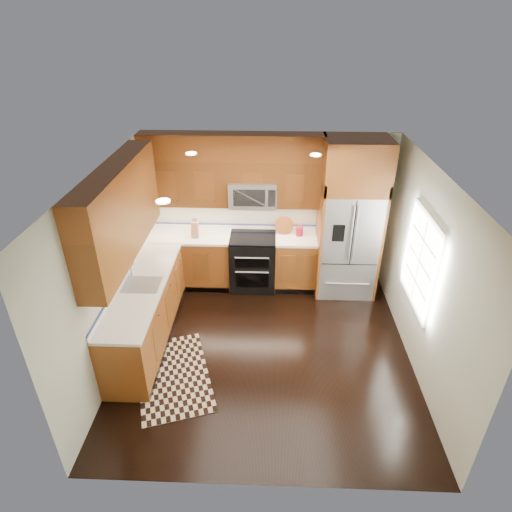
{
  "coord_description": "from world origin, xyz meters",
  "views": [
    {
      "loc": [
        0.05,
        -4.6,
        4.18
      ],
      "look_at": [
        -0.15,
        0.6,
        1.2
      ],
      "focal_mm": 30.0,
      "sensor_mm": 36.0,
      "label": 1
    }
  ],
  "objects_px": {
    "rug": "(174,375)",
    "knife_block": "(195,229)",
    "refrigerator": "(350,220)",
    "utensil_crock": "(300,229)",
    "range": "(253,262)"
  },
  "relations": [
    {
      "from": "rug",
      "to": "knife_block",
      "type": "relative_size",
      "value": 4.69
    },
    {
      "from": "utensil_crock",
      "to": "knife_block",
      "type": "bearing_deg",
      "value": -177.1
    },
    {
      "from": "knife_block",
      "to": "utensil_crock",
      "type": "height_order",
      "value": "utensil_crock"
    },
    {
      "from": "knife_block",
      "to": "utensil_crock",
      "type": "distance_m",
      "value": 1.73
    },
    {
      "from": "range",
      "to": "utensil_crock",
      "type": "distance_m",
      "value": 0.97
    },
    {
      "from": "range",
      "to": "knife_block",
      "type": "bearing_deg",
      "value": 179.03
    },
    {
      "from": "rug",
      "to": "knife_block",
      "type": "bearing_deg",
      "value": 72.16
    },
    {
      "from": "rug",
      "to": "range",
      "type": "bearing_deg",
      "value": 48.73
    },
    {
      "from": "refrigerator",
      "to": "rug",
      "type": "xyz_separation_m",
      "value": [
        -2.5,
        -2.16,
        -1.3
      ]
    },
    {
      "from": "range",
      "to": "refrigerator",
      "type": "xyz_separation_m",
      "value": [
        1.55,
        -0.04,
        0.83
      ]
    },
    {
      "from": "range",
      "to": "utensil_crock",
      "type": "height_order",
      "value": "utensil_crock"
    },
    {
      "from": "range",
      "to": "knife_block",
      "type": "height_order",
      "value": "knife_block"
    },
    {
      "from": "rug",
      "to": "knife_block",
      "type": "distance_m",
      "value": 2.46
    },
    {
      "from": "rug",
      "to": "utensil_crock",
      "type": "height_order",
      "value": "utensil_crock"
    },
    {
      "from": "refrigerator",
      "to": "rug",
      "type": "height_order",
      "value": "refrigerator"
    }
  ]
}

